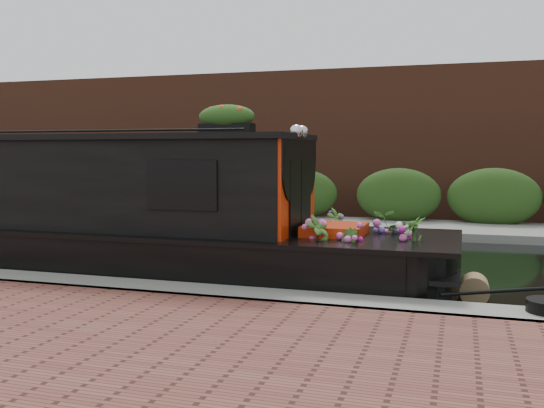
% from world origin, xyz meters
% --- Properties ---
extents(ground, '(80.00, 80.00, 0.00)m').
position_xyz_m(ground, '(0.00, 0.00, 0.00)').
color(ground, black).
rests_on(ground, ground).
extents(near_bank_coping, '(40.00, 0.60, 0.50)m').
position_xyz_m(near_bank_coping, '(0.00, -3.30, 0.00)').
color(near_bank_coping, gray).
rests_on(near_bank_coping, ground).
extents(far_bank_path, '(40.00, 2.40, 0.34)m').
position_xyz_m(far_bank_path, '(0.00, 4.20, 0.00)').
color(far_bank_path, slate).
rests_on(far_bank_path, ground).
extents(far_hedge, '(40.00, 1.10, 2.80)m').
position_xyz_m(far_hedge, '(0.00, 5.10, 0.00)').
color(far_hedge, '#254517').
rests_on(far_hedge, ground).
extents(far_brick_wall, '(40.00, 1.00, 8.00)m').
position_xyz_m(far_brick_wall, '(0.00, 7.20, 0.00)').
color(far_brick_wall, '#5A2E1E').
rests_on(far_brick_wall, ground).
extents(narrowboat, '(11.10, 1.99, 2.61)m').
position_xyz_m(narrowboat, '(-2.04, -2.00, 0.77)').
color(narrowboat, black).
rests_on(narrowboat, ground).
extents(rope_fender, '(0.34, 0.38, 0.34)m').
position_xyz_m(rope_fender, '(3.92, -2.00, 0.17)').
color(rope_fender, olive).
rests_on(rope_fender, ground).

